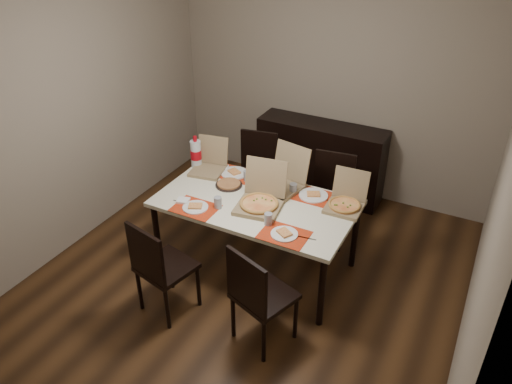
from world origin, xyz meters
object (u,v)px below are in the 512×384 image
sideboard (320,159)px  soda_bottle (196,154)px  chair_near_right (258,294)px  pizza_box_center (260,201)px  dining_table (256,207)px  chair_far_left (256,170)px  chair_far_right (330,193)px  chair_near_left (159,266)px  dip_bowl (275,191)px

sideboard → soda_bottle: size_ratio=4.43×
chair_near_right → sideboard: bearing=100.0°
sideboard → pizza_box_center: size_ratio=3.11×
dining_table → chair_near_right: 0.99m
sideboard → chair_far_left: (-0.51, -0.68, 0.06)m
chair_far_right → pizza_box_center: pizza_box_center is taller
soda_bottle → dining_table: bearing=-20.6°
dining_table → chair_far_left: (-0.48, 0.92, -0.17)m
sideboard → pizza_box_center: bearing=-88.4°
dining_table → chair_far_right: 0.95m
dining_table → pizza_box_center: size_ratio=3.73×
sideboard → chair_far_right: chair_far_right is taller
chair_near_right → chair_far_right: (-0.02, 1.68, 0.00)m
sideboard → chair_near_right: size_ratio=1.61×
chair_near_right → chair_near_left: bearing=-175.2°
chair_near_left → chair_far_left: 1.86m
soda_bottle → chair_near_right: bearing=-41.7°
pizza_box_center → chair_far_left: bearing=119.4°
chair_far_right → pizza_box_center: bearing=-112.5°
chair_far_right → dip_bowl: chair_far_right is taller
chair_near_left → dining_table: bearing=65.4°
sideboard → chair_far_left: chair_far_left is taller
chair_far_left → chair_far_right: size_ratio=1.00×
sideboard → chair_near_right: (0.44, -2.46, 0.06)m
pizza_box_center → sideboard: bearing=91.6°
sideboard → chair_near_right: 2.50m
dining_table → chair_near_right: size_ratio=1.94×
sideboard → chair_near_left: bearing=-100.1°
chair_far_left → dip_bowl: bearing=-51.0°
chair_near_right → pizza_box_center: size_ratio=1.93×
chair_near_right → dip_bowl: size_ratio=7.23×
chair_far_right → soda_bottle: 1.44m
chair_near_right → chair_far_left: same height
chair_near_right → chair_far_left: bearing=117.9°
dining_table → chair_far_right: (0.44, 0.83, -0.17)m
chair_near_left → soda_bottle: (-0.43, 1.25, 0.38)m
dip_bowl → chair_far_left: bearing=129.0°
chair_near_left → chair_far_right: same height
chair_far_right → dip_bowl: 0.74m
soda_bottle → pizza_box_center: bearing=-22.2°
dip_bowl → soda_bottle: size_ratio=0.38×
dip_bowl → dining_table: bearing=-111.5°
dining_table → dip_bowl: (0.09, 0.22, 0.08)m
chair_near_right → chair_far_right: same height
chair_far_left → pizza_box_center: pizza_box_center is taller
dip_bowl → soda_bottle: (-0.95, 0.10, 0.13)m
chair_far_right → pizza_box_center: size_ratio=1.93×
soda_bottle → dip_bowl: bearing=-6.0°
chair_near_left → dip_bowl: (0.51, 1.15, 0.25)m
chair_far_right → dip_bowl: bearing=-120.2°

